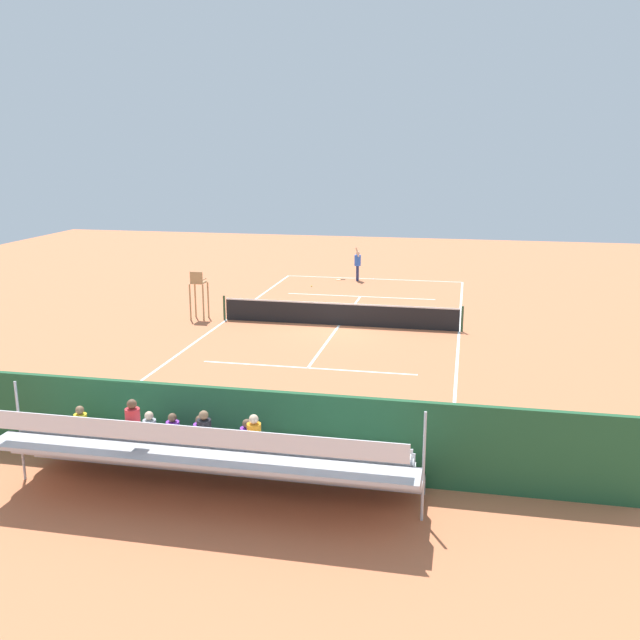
{
  "coord_description": "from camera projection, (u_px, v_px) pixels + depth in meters",
  "views": [
    {
      "loc": [
        -5.13,
        28.7,
        7.42
      ],
      "look_at": [
        0.0,
        4.0,
        1.2
      ],
      "focal_mm": 39.87,
      "sensor_mm": 36.0,
      "label": 1
    }
  ],
  "objects": [
    {
      "name": "tennis_player",
      "position": [
        358.0,
        263.0,
        39.78
      ],
      "size": [
        0.38,
        0.54,
        1.93
      ],
      "color": "navy",
      "rests_on": "ground"
    },
    {
      "name": "backdrop_wall",
      "position": [
        233.0,
        429.0,
        16.52
      ],
      "size": [
        18.0,
        0.16,
        2.0
      ],
      "primitive_type": "cube",
      "color": "#235633",
      "rests_on": "ground"
    },
    {
      "name": "courtside_bench",
      "position": [
        373.0,
        445.0,
        16.69
      ],
      "size": [
        1.8,
        0.4,
        0.93
      ],
      "color": "#33383D",
      "rests_on": "ground"
    },
    {
      "name": "umpire_chair",
      "position": [
        198.0,
        290.0,
        30.83
      ],
      "size": [
        0.67,
        0.67,
        2.14
      ],
      "color": "#A88456",
      "rests_on": "ground"
    },
    {
      "name": "court_line_markings",
      "position": [
        339.0,
        325.0,
        30.11
      ],
      "size": [
        10.1,
        22.2,
        0.01
      ],
      "color": "white",
      "rests_on": "ground"
    },
    {
      "name": "tennis_racket",
      "position": [
        339.0,
        280.0,
        40.24
      ],
      "size": [
        0.59,
        0.37,
        0.03
      ],
      "color": "black",
      "rests_on": "ground"
    },
    {
      "name": "tennis_ball_near",
      "position": [
        312.0,
        286.0,
        38.29
      ],
      "size": [
        0.07,
        0.07,
        0.07
      ],
      "primitive_type": "sphere",
      "color": "#CCDB33",
      "rests_on": "ground"
    },
    {
      "name": "bleacher_stand",
      "position": [
        209.0,
        455.0,
        15.32
      ],
      "size": [
        9.06,
        2.4,
        2.48
      ],
      "color": "#B2B2B7",
      "rests_on": "ground"
    },
    {
      "name": "ground_plane",
      "position": [
        339.0,
        325.0,
        30.07
      ],
      "size": [
        60.0,
        60.0,
        0.0
      ],
      "primitive_type": "plane",
      "color": "#CC7047"
    },
    {
      "name": "equipment_bag",
      "position": [
        294.0,
        456.0,
        17.03
      ],
      "size": [
        0.9,
        0.36,
        0.36
      ],
      "primitive_type": "cube",
      "color": "#B22D2D",
      "rests_on": "ground"
    },
    {
      "name": "tennis_net",
      "position": [
        339.0,
        314.0,
        29.95
      ],
      "size": [
        10.3,
        0.1,
        1.07
      ],
      "color": "black",
      "rests_on": "ground"
    }
  ]
}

